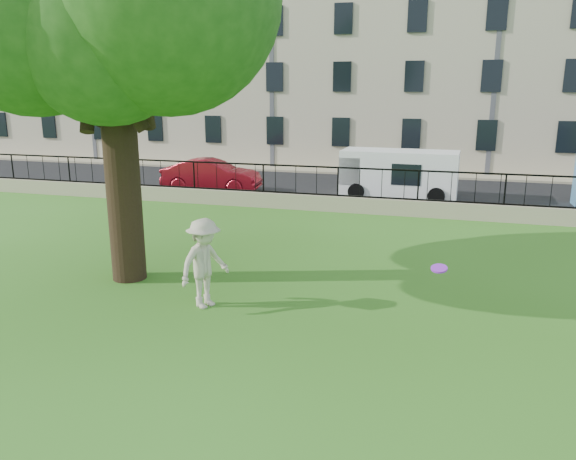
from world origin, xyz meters
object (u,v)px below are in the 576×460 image
(man, at_px, (204,263))
(red_sedan, at_px, (212,176))
(white_van, at_px, (399,174))
(frisbee, at_px, (439,268))

(man, bearing_deg, red_sedan, 48.07)
(white_van, bearing_deg, red_sedan, -172.48)
(man, distance_m, white_van, 14.01)
(red_sedan, bearing_deg, man, -162.80)
(man, xyz_separation_m, white_van, (2.88, 13.71, 0.03))
(white_van, bearing_deg, man, -99.78)
(man, relative_size, frisbee, 7.32)
(frisbee, height_order, white_van, white_van)
(man, distance_m, red_sedan, 14.03)
(red_sedan, bearing_deg, white_van, -90.42)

